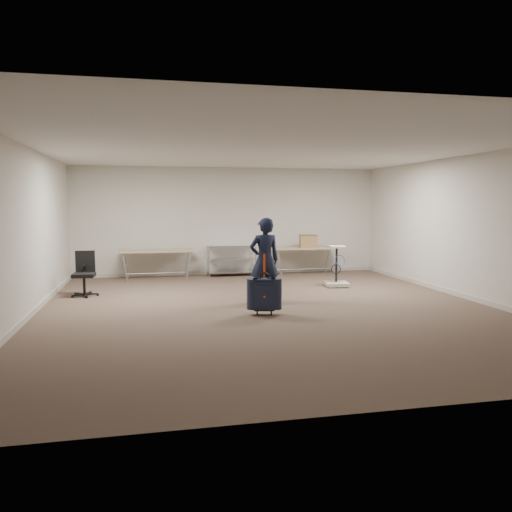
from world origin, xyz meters
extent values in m
plane|color=#45362A|center=(0.00, 0.00, 0.00)|extent=(9.00, 9.00, 0.00)
plane|color=beige|center=(0.00, 4.50, 1.40)|extent=(8.00, 0.00, 8.00)
plane|color=beige|center=(0.00, -4.50, 1.40)|extent=(8.00, 0.00, 8.00)
plane|color=beige|center=(-4.00, 0.00, 1.40)|extent=(0.00, 9.00, 9.00)
plane|color=beige|center=(4.00, 0.00, 1.40)|extent=(0.00, 9.00, 9.00)
plane|color=silver|center=(0.00, 0.00, 2.80)|extent=(8.00, 8.00, 0.00)
cube|color=#B7B1A5|center=(0.00, 4.49, 0.05)|extent=(8.00, 0.02, 0.10)
cube|color=#B7B1A5|center=(-3.99, 0.00, 0.05)|extent=(0.02, 9.00, 0.10)
cube|color=#B7B1A5|center=(3.99, 0.00, 0.05)|extent=(0.02, 9.00, 0.10)
cube|color=tan|center=(-1.90, 3.95, 0.71)|extent=(1.80, 0.75, 0.03)
cylinder|color=#999CA1|center=(-1.90, 3.95, 0.15)|extent=(1.50, 0.02, 0.02)
cylinder|color=#999CA1|center=(-2.65, 3.65, 0.35)|extent=(0.13, 0.04, 0.69)
cylinder|color=#999CA1|center=(-1.15, 3.65, 0.35)|extent=(0.13, 0.04, 0.69)
cylinder|color=#999CA1|center=(-2.65, 4.25, 0.35)|extent=(0.13, 0.04, 0.69)
cylinder|color=#999CA1|center=(-1.15, 4.25, 0.35)|extent=(0.13, 0.04, 0.69)
cube|color=tan|center=(1.90, 3.95, 0.71)|extent=(1.80, 0.75, 0.03)
cylinder|color=#999CA1|center=(1.90, 3.95, 0.15)|extent=(1.50, 0.02, 0.02)
cylinder|color=#999CA1|center=(1.15, 3.65, 0.35)|extent=(0.13, 0.04, 0.69)
cylinder|color=#999CA1|center=(2.65, 3.65, 0.35)|extent=(0.13, 0.04, 0.69)
cylinder|color=#999CA1|center=(1.15, 4.25, 0.35)|extent=(0.13, 0.04, 0.69)
cylinder|color=#999CA1|center=(2.65, 4.25, 0.35)|extent=(0.13, 0.04, 0.69)
cylinder|color=silver|center=(-0.60, 3.98, 0.40)|extent=(0.02, 0.02, 0.80)
cylinder|color=silver|center=(0.60, 3.98, 0.40)|extent=(0.02, 0.02, 0.80)
cylinder|color=silver|center=(-0.60, 4.42, 0.40)|extent=(0.02, 0.02, 0.80)
cylinder|color=silver|center=(0.60, 4.42, 0.40)|extent=(0.02, 0.02, 0.80)
cube|color=silver|center=(0.00, 4.20, 0.10)|extent=(1.20, 0.45, 0.02)
cube|color=silver|center=(0.00, 4.20, 0.45)|extent=(1.20, 0.45, 0.02)
cube|color=silver|center=(0.00, 4.20, 0.78)|extent=(1.20, 0.45, 0.01)
imported|color=black|center=(0.06, 0.63, 0.80)|extent=(0.62, 0.44, 1.60)
cube|color=black|center=(-0.19, -0.45, 0.36)|extent=(0.41, 0.29, 0.51)
cube|color=black|center=(-0.19, -0.43, 0.08)|extent=(0.36, 0.22, 0.03)
cylinder|color=black|center=(-0.31, -0.43, 0.03)|extent=(0.04, 0.07, 0.07)
cylinder|color=black|center=(-0.08, -0.48, 0.03)|extent=(0.04, 0.07, 0.07)
torus|color=black|center=(-0.19, -0.45, 0.64)|extent=(0.16, 0.06, 0.16)
cube|color=#FF450D|center=(-0.19, -0.43, 0.83)|extent=(0.04, 0.01, 0.40)
cylinder|color=black|center=(-3.37, 1.96, 0.04)|extent=(0.55, 0.55, 0.08)
cylinder|color=black|center=(-3.37, 1.96, 0.23)|extent=(0.05, 0.05, 0.37)
cube|color=black|center=(-3.37, 1.96, 0.43)|extent=(0.44, 0.44, 0.07)
cube|color=black|center=(-3.36, 2.16, 0.69)|extent=(0.39, 0.08, 0.44)
cube|color=silver|center=(2.05, 2.01, 0.06)|extent=(0.57, 0.57, 0.08)
cylinder|color=black|center=(1.85, 1.81, 0.02)|extent=(0.06, 0.06, 0.04)
cylinder|color=black|center=(2.05, 2.06, 0.50)|extent=(0.05, 0.05, 0.80)
cube|color=silver|center=(2.05, 2.01, 0.90)|extent=(0.39, 0.35, 0.04)
torus|color=#224BAD|center=(2.10, 1.93, 0.60)|extent=(0.27, 0.14, 0.25)
cube|color=#926744|center=(1.97, 3.87, 0.90)|extent=(0.49, 0.40, 0.33)
camera|label=1|loc=(-2.04, -8.48, 1.86)|focal=35.00mm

